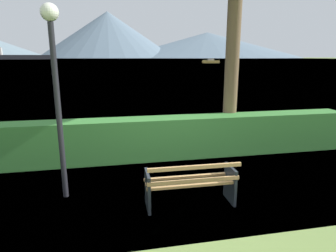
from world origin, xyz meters
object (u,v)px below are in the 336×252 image
(park_bench, at_px, (191,184))
(sailboat_mid, at_px, (211,61))
(cargo_ship_large, at_px, (14,56))
(lamp_post, at_px, (55,70))

(park_bench, xyz_separation_m, sailboat_mid, (39.94, 110.99, 0.25))
(park_bench, distance_m, cargo_ship_large, 315.29)
(cargo_ship_large, distance_m, sailboat_mid, 231.13)
(park_bench, relative_size, lamp_post, 0.46)
(park_bench, relative_size, cargo_ship_large, 0.03)
(lamp_post, height_order, cargo_ship_large, cargo_ship_large)
(lamp_post, height_order, sailboat_mid, lamp_post)
(sailboat_mid, bearing_deg, lamp_post, -110.96)
(park_bench, relative_size, sailboat_mid, 0.22)
(cargo_ship_large, height_order, sailboat_mid, cargo_ship_large)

